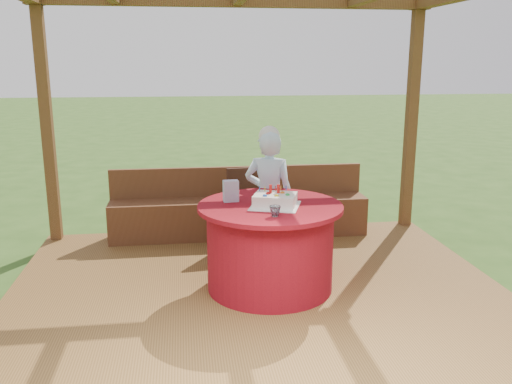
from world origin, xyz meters
TOP-DOWN VIEW (x-y plane):
  - ground at (0.00, 0.00)m, footprint 60.00×60.00m
  - deck at (0.00, 0.00)m, footprint 4.50×4.00m
  - pergola at (0.00, 0.00)m, footprint 4.50×4.00m
  - bench at (0.00, 1.72)m, footprint 3.00×0.42m
  - table at (0.11, 0.15)m, footprint 1.29×1.29m
  - chair at (0.06, 1.32)m, footprint 0.47×0.47m
  - elderly_woman at (0.21, 0.83)m, footprint 0.57×0.46m
  - birthday_cake at (0.15, 0.09)m, footprint 0.52×0.52m
  - gift_bag at (-0.22, 0.31)m, footprint 0.14×0.10m
  - drinking_glass at (0.09, -0.22)m, footprint 0.12×0.12m

SIDE VIEW (x-z plane):
  - ground at x=0.00m, z-range 0.00..0.00m
  - deck at x=0.00m, z-range 0.00..0.12m
  - bench at x=0.00m, z-range -0.02..0.79m
  - table at x=0.11m, z-range 0.13..0.91m
  - chair at x=0.06m, z-range 0.17..1.04m
  - elderly_woman at x=0.21m, z-range 0.12..1.52m
  - drinking_glass at x=0.09m, z-range 0.91..0.99m
  - birthday_cake at x=0.15m, z-range 0.87..1.05m
  - gift_bag at x=-0.22m, z-range 0.91..1.10m
  - pergola at x=0.00m, z-range 1.05..3.77m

